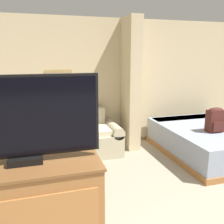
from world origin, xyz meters
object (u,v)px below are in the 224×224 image
at_px(tv, 22,119).
at_px(bed, 209,140).
at_px(coffee_table, 73,158).
at_px(backpack, 215,119).
at_px(couch, 64,140).

xyz_separation_m(tv, bed, (3.23, 2.08, -1.17)).
bearing_deg(coffee_table, backpack, 1.86).
xyz_separation_m(coffee_table, bed, (2.68, 0.35, -0.10)).
bearing_deg(backpack, tv, -149.95).
xyz_separation_m(couch, backpack, (2.60, -0.95, 0.44)).
height_order(couch, coffee_table, couch).
xyz_separation_m(coffee_table, backpack, (2.57, 0.08, 0.39)).
relative_size(bed, backpack, 4.82).
bearing_deg(tv, bed, 32.69).
distance_m(coffee_table, tv, 2.10).
bearing_deg(tv, couch, 79.28).
bearing_deg(coffee_table, tv, -107.89).
xyz_separation_m(couch, bed, (2.71, -0.68, -0.04)).
relative_size(tv, bed, 0.51).
bearing_deg(backpack, couch, 159.89).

